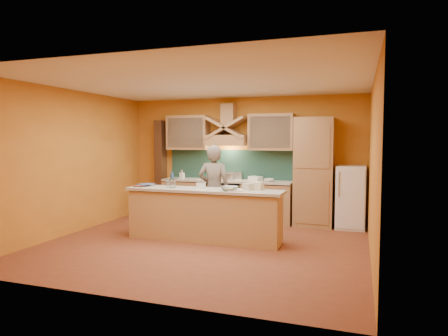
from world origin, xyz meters
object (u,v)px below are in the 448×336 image
(fridge, at_px, (351,197))
(person, at_px, (214,189))
(stove, at_px, (227,200))
(mixing_bowl, at_px, (229,188))
(kitchen_scale, at_px, (201,185))

(fridge, distance_m, person, 2.85)
(fridge, height_order, person, person)
(fridge, xyz_separation_m, person, (-2.53, -1.28, 0.22))
(stove, relative_size, person, 0.52)
(stove, xyz_separation_m, person, (0.17, -1.28, 0.42))
(person, distance_m, mixing_bowl, 0.90)
(person, bearing_deg, mixing_bowl, 121.59)
(stove, xyz_separation_m, fridge, (2.70, 0.00, 0.20))
(stove, bearing_deg, person, -82.57)
(fridge, bearing_deg, person, -153.10)
(kitchen_scale, bearing_deg, fridge, 54.52)
(stove, height_order, fridge, fridge)
(person, distance_m, kitchen_scale, 0.54)
(mixing_bowl, bearing_deg, person, 127.85)
(fridge, height_order, kitchen_scale, fridge)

